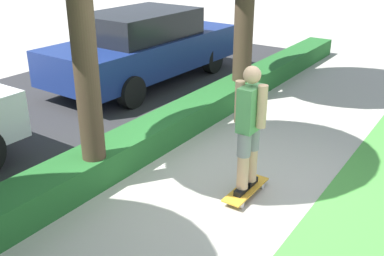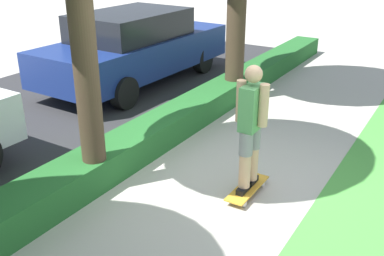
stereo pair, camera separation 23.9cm
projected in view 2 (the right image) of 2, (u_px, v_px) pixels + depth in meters
name	position (u px, v px, depth m)	size (l,w,h in m)	color
ground_plane	(232.00, 188.00, 5.75)	(60.00, 60.00, 0.00)	#ADA89E
street_asphalt	(16.00, 122.00, 7.77)	(15.44, 5.00, 0.01)	#2D2D30
hedge_row	(133.00, 145.00, 6.44)	(15.44, 0.60, 0.41)	#236028
skateboard	(247.00, 189.00, 5.58)	(0.80, 0.24, 0.10)	gold
skater_person	(251.00, 126.00, 5.24)	(0.48, 0.40, 1.56)	black
parked_car_middle	(135.00, 47.00, 9.59)	(4.66, 1.93, 1.55)	navy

